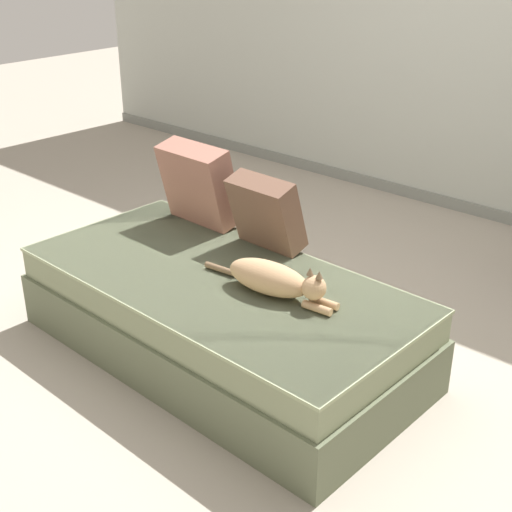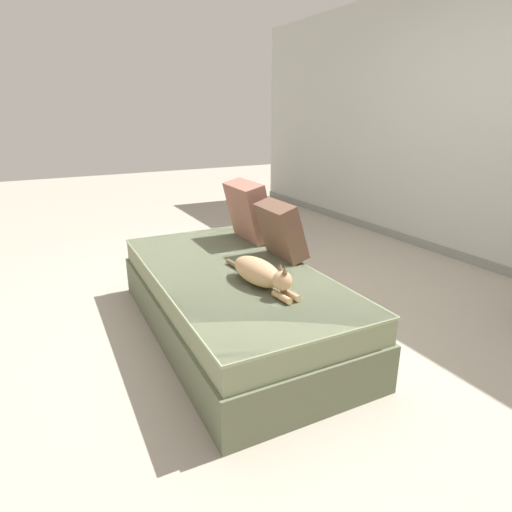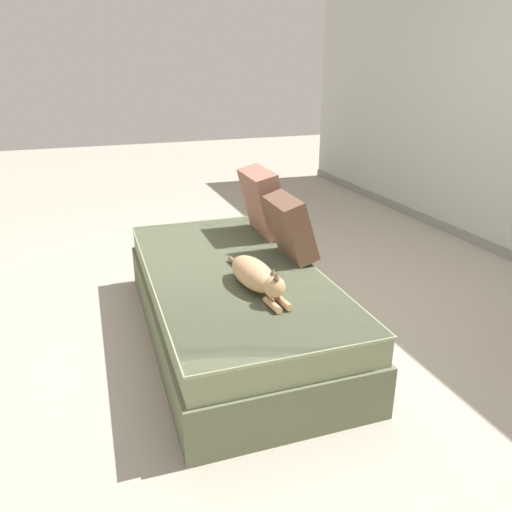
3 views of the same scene
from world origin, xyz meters
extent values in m
plane|color=#A89E8E|center=(0.00, 0.00, 0.00)|extent=(16.00, 16.00, 0.00)
cube|color=#B7BCB2|center=(0.00, 2.25, 1.30)|extent=(8.00, 0.10, 2.60)
cube|color=gray|center=(0.00, 2.20, 0.04)|extent=(8.00, 0.02, 0.09)
cube|color=#636B50|center=(0.00, -0.40, 0.14)|extent=(2.04, 1.03, 0.28)
cube|color=gray|center=(0.00, -0.40, 0.36)|extent=(2.00, 0.99, 0.16)
cube|color=#98A47B|center=(0.00, -0.40, 0.43)|extent=(2.01, 1.00, 0.02)
cube|color=#936051|center=(-0.55, 0.01, 0.67)|extent=(0.44, 0.26, 0.46)
cube|color=brown|center=(-0.04, -0.01, 0.64)|extent=(0.38, 0.25, 0.40)
ellipsoid|color=tan|center=(0.28, -0.36, 0.52)|extent=(0.44, 0.21, 0.15)
sphere|color=tan|center=(0.52, -0.34, 0.54)|extent=(0.11, 0.11, 0.11)
cone|color=brown|center=(0.50, -0.34, 0.61)|extent=(0.03, 0.03, 0.04)
cone|color=brown|center=(0.55, -0.34, 0.61)|extent=(0.03, 0.03, 0.04)
cylinder|color=tan|center=(0.56, -0.36, 0.46)|extent=(0.14, 0.05, 0.04)
cylinder|color=tan|center=(0.56, -0.30, 0.46)|extent=(0.14, 0.05, 0.04)
cylinder|color=brown|center=(-0.02, -0.37, 0.46)|extent=(0.18, 0.05, 0.03)
camera|label=1|loc=(2.16, -2.56, 2.00)|focal=50.00mm
camera|label=2|loc=(2.35, -1.47, 1.41)|focal=30.00mm
camera|label=3|loc=(2.60, -1.19, 1.58)|focal=35.00mm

